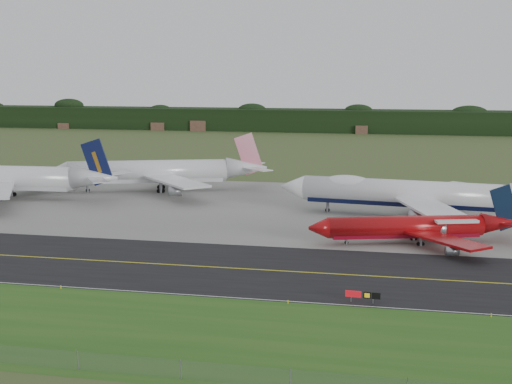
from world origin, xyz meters
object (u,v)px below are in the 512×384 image
object	(u,v)px
jet_ba_747	(413,194)
taxiway_sign	(363,295)
jet_navy_gold	(4,178)
jet_red_737	(417,227)
jet_star_tail	(160,172)

from	to	relation	value
jet_ba_747	taxiway_sign	world-z (taller)	jet_ba_747
jet_ba_747	jet_navy_gold	bearing A→B (deg)	178.02
jet_red_737	taxiway_sign	xyz separation A→B (m)	(-8.25, -38.66, -1.96)
jet_red_737	jet_navy_gold	world-z (taller)	jet_navy_gold
jet_red_737	jet_star_tail	bearing A→B (deg)	145.20
jet_ba_747	taxiway_sign	distance (m)	64.10
jet_ba_747	taxiway_sign	bearing A→B (deg)	-96.88
jet_ba_747	jet_red_737	bearing A→B (deg)	-88.65
jet_red_737	jet_star_tail	size ratio (longest dim) A/B	0.70
jet_ba_747	jet_navy_gold	size ratio (longest dim) A/B	1.02
jet_ba_747	jet_red_737	size ratio (longest dim) A/B	1.54
jet_navy_gold	jet_star_tail	distance (m)	40.79
jet_red_737	jet_navy_gold	size ratio (longest dim) A/B	0.66
jet_star_tail	jet_red_737	bearing A→B (deg)	-34.80
jet_navy_gold	jet_red_737	bearing A→B (deg)	-15.18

